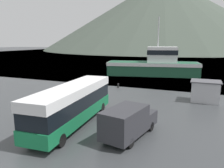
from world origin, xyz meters
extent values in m
plane|color=#475B6B|center=(0.00, 143.76, 0.00)|extent=(240.00, 240.00, 0.00)
cone|color=#424C42|center=(-24.05, 184.47, 28.91)|extent=(194.06, 194.06, 57.82)
cube|color=#146B3D|center=(-0.42, 7.80, 0.95)|extent=(3.23, 10.96, 0.99)
cube|color=black|center=(-0.42, 7.80, 2.01)|extent=(3.17, 10.74, 1.14)
cube|color=white|center=(-0.42, 7.80, 2.94)|extent=(3.23, 10.96, 0.71)
cube|color=black|center=(-0.82, 13.21, 1.81)|extent=(2.14, 0.22, 1.53)
cylinder|color=black|center=(-1.77, 11.49, 0.45)|extent=(0.37, 0.92, 0.90)
cylinder|color=black|center=(0.36, 11.65, 0.45)|extent=(0.37, 0.92, 0.90)
cylinder|color=black|center=(-1.20, 3.95, 0.45)|extent=(0.37, 0.92, 0.90)
cylinder|color=black|center=(0.93, 4.11, 0.45)|extent=(0.37, 0.92, 0.90)
cube|color=#2D2D33|center=(4.46, 6.69, 1.32)|extent=(2.73, 4.07, 1.93)
cube|color=#2D2D33|center=(4.97, 9.32, 0.88)|extent=(2.33, 1.97, 1.06)
cube|color=black|center=(4.82, 8.55, 1.75)|extent=(1.73, 0.39, 0.68)
cylinder|color=black|center=(4.02, 9.28, 0.35)|extent=(0.35, 0.73, 0.70)
cylinder|color=black|center=(5.83, 8.93, 0.35)|extent=(0.35, 0.73, 0.70)
cylinder|color=black|center=(3.40, 6.02, 0.35)|extent=(0.35, 0.73, 0.70)
cylinder|color=black|center=(5.21, 5.67, 0.35)|extent=(0.35, 0.73, 0.70)
cube|color=#1E5138|center=(-0.05, 36.99, 1.34)|extent=(18.53, 8.82, 2.67)
cube|color=white|center=(-0.05, 36.99, 2.34)|extent=(18.72, 8.90, 0.67)
cube|color=white|center=(1.70, 37.35, 4.21)|extent=(6.34, 4.78, 3.06)
cube|color=black|center=(1.70, 37.35, 4.66)|extent=(6.47, 4.90, 0.92)
cylinder|color=#B2B2B7|center=(0.86, 37.18, 8.63)|extent=(0.20, 0.20, 5.79)
cube|color=green|center=(-4.61, 12.73, 0.47)|extent=(1.15, 0.99, 0.94)
cube|color=#227D3C|center=(-4.61, 12.73, 0.99)|extent=(1.26, 1.09, 0.10)
cube|color=#B2B2B7|center=(9.74, 19.57, 1.15)|extent=(2.94, 2.37, 2.30)
cube|color=#4C4C51|center=(9.74, 19.57, 2.36)|extent=(3.24, 2.60, 0.12)
cube|color=#19234C|center=(-11.41, 44.89, 0.40)|extent=(6.20, 6.04, 0.80)
cylinder|color=black|center=(-2.16, 22.91, 0.22)|extent=(0.25, 0.25, 0.45)
sphere|color=black|center=(-2.16, 22.91, 0.52)|extent=(0.29, 0.29, 0.29)
camera|label=1|loc=(9.09, -6.95, 6.83)|focal=35.00mm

